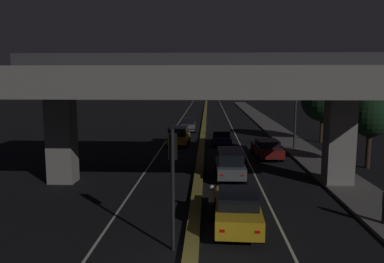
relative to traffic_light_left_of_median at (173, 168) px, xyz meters
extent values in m
cube|color=beige|center=(-3.07, 32.75, -3.14)|extent=(0.12, 126.00, 0.00)
cube|color=beige|center=(4.44, 32.75, -3.14)|extent=(0.12, 126.00, 0.00)
cube|color=olive|center=(0.69, 32.75, -3.04)|extent=(0.57, 126.00, 0.20)
cube|color=#5B5956|center=(9.67, 25.75, -3.06)|extent=(2.91, 126.00, 0.16)
cube|color=gray|center=(-7.73, 8.97, -0.42)|extent=(1.58, 1.30, 5.44)
cube|color=gray|center=(9.10, 8.97, -0.42)|extent=(1.58, 1.30, 5.44)
cube|color=gray|center=(0.69, 8.97, 3.08)|extent=(22.42, 10.56, 1.56)
cube|color=#333335|center=(0.69, 8.97, 4.31)|extent=(22.42, 0.40, 0.90)
cylinder|color=black|center=(0.00, -0.11, -0.84)|extent=(0.14, 0.14, 4.60)
cube|color=black|center=(0.00, 0.07, 0.78)|extent=(0.30, 0.28, 0.95)
sphere|color=red|center=(0.00, 0.22, 1.08)|extent=(0.18, 0.18, 0.18)
sphere|color=black|center=(0.00, 0.22, 0.78)|extent=(0.18, 0.18, 0.18)
sphere|color=black|center=(0.00, 0.22, 0.48)|extent=(0.18, 0.18, 0.18)
cylinder|color=#2D2D30|center=(9.07, 20.29, 0.55)|extent=(0.18, 0.18, 7.38)
cylinder|color=#2D2D30|center=(8.15, 20.29, 4.09)|extent=(1.83, 0.10, 0.10)
ellipsoid|color=#F2B759|center=(7.24, 20.29, 3.99)|extent=(0.56, 0.32, 0.24)
cube|color=gold|center=(2.58, 2.30, -2.42)|extent=(2.03, 4.78, 0.75)
cube|color=black|center=(2.57, 2.06, -1.78)|extent=(1.72, 2.32, 0.52)
cylinder|color=black|center=(1.73, 3.89, -2.79)|extent=(0.22, 0.70, 0.70)
cylinder|color=black|center=(3.55, 3.82, -2.79)|extent=(0.22, 0.70, 0.70)
cylinder|color=black|center=(1.61, 0.77, -2.79)|extent=(0.22, 0.70, 0.70)
cylinder|color=black|center=(3.44, 0.71, -2.79)|extent=(0.22, 0.70, 0.70)
cube|color=red|center=(1.85, -0.05, -2.38)|extent=(0.18, 0.04, 0.11)
cube|color=red|center=(3.15, -0.09, -2.38)|extent=(0.18, 0.04, 0.11)
cube|color=#515459|center=(2.71, 10.36, -2.45)|extent=(1.80, 4.14, 0.69)
cube|color=black|center=(2.71, 10.46, -1.71)|extent=(1.57, 2.98, 0.78)
cylinder|color=black|center=(1.84, 11.71, -2.79)|extent=(0.21, 0.70, 0.69)
cylinder|color=black|center=(3.55, 11.73, -2.79)|extent=(0.21, 0.70, 0.69)
cylinder|color=black|center=(1.87, 8.99, -2.79)|extent=(0.21, 0.70, 0.69)
cylinder|color=black|center=(3.58, 9.01, -2.79)|extent=(0.21, 0.70, 0.69)
cube|color=red|center=(2.12, 8.28, -2.41)|extent=(0.18, 0.03, 0.11)
cube|color=red|center=(3.35, 8.30, -2.41)|extent=(0.18, 0.03, 0.11)
cube|color=#591414|center=(6.07, 16.82, -2.46)|extent=(2.09, 4.69, 0.68)
cube|color=black|center=(6.08, 16.59, -1.87)|extent=(1.75, 2.29, 0.49)
cylinder|color=black|center=(5.08, 18.29, -2.80)|extent=(0.23, 0.69, 0.68)
cylinder|color=black|center=(6.91, 18.38, -2.80)|extent=(0.23, 0.69, 0.68)
cylinder|color=black|center=(5.23, 15.26, -2.80)|extent=(0.23, 0.69, 0.68)
cylinder|color=black|center=(7.06, 15.35, -2.80)|extent=(0.23, 0.69, 0.68)
cube|color=red|center=(5.53, 14.48, -2.43)|extent=(0.18, 0.04, 0.11)
cube|color=red|center=(6.83, 14.55, -2.43)|extent=(0.18, 0.04, 0.11)
cube|color=#141938|center=(2.61, 22.94, -2.54)|extent=(1.96, 3.98, 0.57)
cube|color=black|center=(2.61, 22.74, -1.98)|extent=(1.67, 1.94, 0.54)
cylinder|color=black|center=(1.78, 24.26, -2.82)|extent=(0.23, 0.65, 0.65)
cylinder|color=black|center=(3.55, 24.19, -2.82)|extent=(0.23, 0.65, 0.65)
cylinder|color=black|center=(1.68, 21.68, -2.82)|extent=(0.23, 0.65, 0.65)
cylinder|color=black|center=(3.45, 21.61, -2.82)|extent=(0.23, 0.65, 0.65)
cube|color=red|center=(1.90, 21.00, -2.51)|extent=(0.18, 0.04, 0.11)
cube|color=red|center=(3.17, 20.95, -2.51)|extent=(0.18, 0.04, 0.11)
cube|color=gold|center=(-1.57, 22.45, -2.47)|extent=(2.00, 4.00, 0.69)
cube|color=black|center=(-1.57, 22.35, -1.74)|extent=(1.74, 2.89, 0.76)
cylinder|color=black|center=(-0.70, 21.12, -2.81)|extent=(0.22, 0.66, 0.66)
cylinder|color=black|center=(-2.53, 21.19, -2.81)|extent=(0.22, 0.66, 0.66)
cylinder|color=black|center=(-0.61, 23.72, -2.81)|extent=(0.22, 0.66, 0.66)
cylinder|color=black|center=(-2.43, 23.78, -2.81)|extent=(0.22, 0.66, 0.66)
cube|color=white|center=(-0.85, 24.40, -2.57)|extent=(0.18, 0.04, 0.11)
cube|color=white|center=(-2.15, 24.45, -2.57)|extent=(0.18, 0.04, 0.11)
cube|color=#515459|center=(-1.16, 32.20, -2.48)|extent=(1.80, 4.43, 0.72)
cube|color=black|center=(-1.16, 32.20, -1.82)|extent=(1.55, 2.67, 0.60)
cylinder|color=black|center=(-0.30, 30.78, -2.84)|extent=(0.22, 0.60, 0.60)
cylinder|color=black|center=(-1.94, 30.73, -2.84)|extent=(0.22, 0.60, 0.60)
cylinder|color=black|center=(-0.38, 33.67, -2.84)|extent=(0.22, 0.60, 0.60)
cylinder|color=black|center=(-2.02, 33.63, -2.84)|extent=(0.22, 0.60, 0.60)
cube|color=white|center=(-0.63, 34.42, -2.59)|extent=(0.18, 0.03, 0.11)
cube|color=white|center=(-1.81, 34.39, -2.59)|extent=(0.18, 0.03, 0.11)
cylinder|color=black|center=(1.53, 4.23, -2.82)|extent=(0.13, 0.64, 0.64)
cylinder|color=black|center=(1.42, 2.84, -2.82)|extent=(0.15, 0.64, 0.64)
cube|color=black|center=(1.48, 3.53, -2.60)|extent=(0.32, 1.07, 0.32)
cylinder|color=beige|center=(1.48, 3.53, -2.17)|extent=(0.34, 0.34, 0.56)
sphere|color=silver|center=(1.48, 3.53, -1.77)|extent=(0.24, 0.24, 0.24)
cube|color=red|center=(1.42, 2.79, -2.60)|extent=(0.08, 0.04, 0.08)
cylinder|color=#2D2116|center=(12.77, 13.51, -1.81)|extent=(0.35, 0.35, 2.66)
sphere|color=black|center=(12.77, 13.51, 0.61)|extent=(2.91, 2.91, 2.91)
cylinder|color=#38281C|center=(12.74, 24.62, -1.80)|extent=(0.31, 0.31, 2.68)
sphere|color=black|center=(12.74, 24.62, 1.13)|extent=(4.25, 4.25, 4.25)
camera|label=1|loc=(1.29, -13.38, 3.25)|focal=35.00mm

